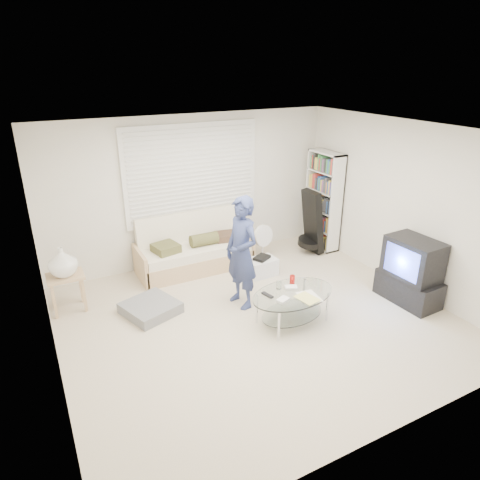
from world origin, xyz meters
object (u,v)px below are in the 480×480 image
coffee_table (292,299)px  bookshelf (323,201)px  futon_sofa (194,252)px  tv_unit (411,272)px

coffee_table → bookshelf: bearing=44.7°
futon_sofa → tv_unit: 3.40m
coffee_table → tv_unit: bearing=-9.9°
bookshelf → coffee_table: bookshelf is taller
tv_unit → coffee_table: size_ratio=0.77×
futon_sofa → tv_unit: (2.36, -2.44, 0.16)m
bookshelf → tv_unit: size_ratio=1.85×
futon_sofa → bookshelf: (2.49, -0.20, 0.59)m
futon_sofa → coffee_table: futon_sofa is taller
bookshelf → coffee_table: size_ratio=1.43×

